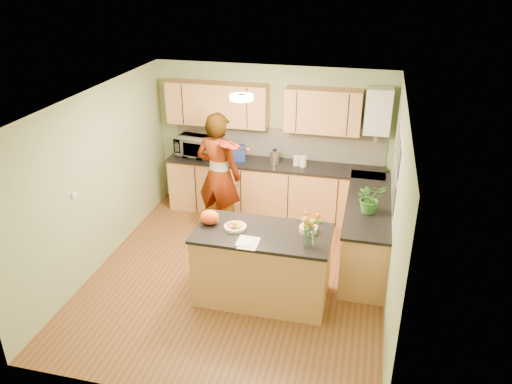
# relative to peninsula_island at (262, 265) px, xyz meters

# --- Properties ---
(floor) EXTENTS (4.50, 4.50, 0.00)m
(floor) POSITION_rel_peninsula_island_xyz_m (-0.44, 0.40, -0.49)
(floor) COLOR brown
(floor) RESTS_ON ground
(ceiling) EXTENTS (4.00, 4.50, 0.02)m
(ceiling) POSITION_rel_peninsula_island_xyz_m (-0.44, 0.40, 2.01)
(ceiling) COLOR white
(ceiling) RESTS_ON wall_back
(wall_back) EXTENTS (4.00, 0.02, 2.50)m
(wall_back) POSITION_rel_peninsula_island_xyz_m (-0.44, 2.65, 0.76)
(wall_back) COLOR #90A173
(wall_back) RESTS_ON floor
(wall_front) EXTENTS (4.00, 0.02, 2.50)m
(wall_front) POSITION_rel_peninsula_island_xyz_m (-0.44, -1.85, 0.76)
(wall_front) COLOR #90A173
(wall_front) RESTS_ON floor
(wall_left) EXTENTS (0.02, 4.50, 2.50)m
(wall_left) POSITION_rel_peninsula_island_xyz_m (-2.44, 0.40, 0.76)
(wall_left) COLOR #90A173
(wall_left) RESTS_ON floor
(wall_right) EXTENTS (0.02, 4.50, 2.50)m
(wall_right) POSITION_rel_peninsula_island_xyz_m (1.56, 0.40, 0.76)
(wall_right) COLOR #90A173
(wall_right) RESTS_ON floor
(back_counter) EXTENTS (3.64, 0.62, 0.94)m
(back_counter) POSITION_rel_peninsula_island_xyz_m (-0.34, 2.35, -0.02)
(back_counter) COLOR tan
(back_counter) RESTS_ON floor
(right_counter) EXTENTS (0.62, 2.24, 0.94)m
(right_counter) POSITION_rel_peninsula_island_xyz_m (1.26, 1.25, -0.02)
(right_counter) COLOR tan
(right_counter) RESTS_ON floor
(splashback) EXTENTS (3.60, 0.02, 0.52)m
(splashback) POSITION_rel_peninsula_island_xyz_m (-0.34, 2.64, 0.71)
(splashback) COLOR beige
(splashback) RESTS_ON back_counter
(upper_cabinets) EXTENTS (3.20, 0.34, 0.70)m
(upper_cabinets) POSITION_rel_peninsula_island_xyz_m (-0.61, 2.48, 1.36)
(upper_cabinets) COLOR tan
(upper_cabinets) RESTS_ON wall_back
(boiler) EXTENTS (0.40, 0.30, 0.86)m
(boiler) POSITION_rel_peninsula_island_xyz_m (1.26, 2.49, 1.41)
(boiler) COLOR white
(boiler) RESTS_ON wall_back
(window_right) EXTENTS (0.01, 1.30, 1.05)m
(window_right) POSITION_rel_peninsula_island_xyz_m (1.55, 1.00, 1.06)
(window_right) COLOR white
(window_right) RESTS_ON wall_right
(light_switch) EXTENTS (0.02, 0.09, 0.09)m
(light_switch) POSITION_rel_peninsula_island_xyz_m (-2.42, -0.20, 0.81)
(light_switch) COLOR white
(light_switch) RESTS_ON wall_left
(ceiling_lamp) EXTENTS (0.30, 0.30, 0.07)m
(ceiling_lamp) POSITION_rel_peninsula_island_xyz_m (-0.44, 0.70, 1.97)
(ceiling_lamp) COLOR #FFEABF
(ceiling_lamp) RESTS_ON ceiling
(peninsula_island) EXTENTS (1.70, 0.87, 0.97)m
(peninsula_island) POSITION_rel_peninsula_island_xyz_m (0.00, 0.00, 0.00)
(peninsula_island) COLOR tan
(peninsula_island) RESTS_ON floor
(fruit_dish) EXTENTS (0.28, 0.28, 0.10)m
(fruit_dish) POSITION_rel_peninsula_island_xyz_m (-0.35, 0.00, 0.53)
(fruit_dish) COLOR beige
(fruit_dish) RESTS_ON peninsula_island
(orange_bowl) EXTENTS (0.23, 0.23, 0.13)m
(orange_bowl) POSITION_rel_peninsula_island_xyz_m (0.55, 0.15, 0.54)
(orange_bowl) COLOR beige
(orange_bowl) RESTS_ON peninsula_island
(flower_vase) EXTENTS (0.27, 0.27, 0.50)m
(flower_vase) POSITION_rel_peninsula_island_xyz_m (0.60, -0.18, 0.81)
(flower_vase) COLOR silver
(flower_vase) RESTS_ON peninsula_island
(orange_bag) EXTENTS (0.27, 0.23, 0.19)m
(orange_bag) POSITION_rel_peninsula_island_xyz_m (-0.70, 0.05, 0.58)
(orange_bag) COLOR #FF5215
(orange_bag) RESTS_ON peninsula_island
(papers) EXTENTS (0.23, 0.31, 0.01)m
(papers) POSITION_rel_peninsula_island_xyz_m (-0.10, -0.30, 0.49)
(papers) COLOR white
(papers) RESTS_ON peninsula_island
(violinist) EXTENTS (0.82, 0.62, 2.01)m
(violinist) POSITION_rel_peninsula_island_xyz_m (-1.03, 1.49, 0.52)
(violinist) COLOR tan
(violinist) RESTS_ON floor
(violin) EXTENTS (0.70, 0.61, 0.18)m
(violin) POSITION_rel_peninsula_island_xyz_m (-0.83, 1.27, 1.12)
(violin) COLOR #4E0B04
(violin) RESTS_ON violinist
(microwave) EXTENTS (0.66, 0.50, 0.33)m
(microwave) POSITION_rel_peninsula_island_xyz_m (-1.75, 2.38, 0.62)
(microwave) COLOR white
(microwave) RESTS_ON back_counter
(blue_box) EXTENTS (0.36, 0.30, 0.24)m
(blue_box) POSITION_rel_peninsula_island_xyz_m (-0.99, 2.34, 0.57)
(blue_box) COLOR navy
(blue_box) RESTS_ON back_counter
(kettle) EXTENTS (0.16, 0.16, 0.30)m
(kettle) POSITION_rel_peninsula_island_xyz_m (-0.33, 2.34, 0.57)
(kettle) COLOR #B7B7BC
(kettle) RESTS_ON back_counter
(jar_cream) EXTENTS (0.12, 0.12, 0.16)m
(jar_cream) POSITION_rel_peninsula_island_xyz_m (0.04, 2.34, 0.53)
(jar_cream) COLOR beige
(jar_cream) RESTS_ON back_counter
(jar_white) EXTENTS (0.14, 0.14, 0.18)m
(jar_white) POSITION_rel_peninsula_island_xyz_m (0.15, 2.33, 0.54)
(jar_white) COLOR white
(jar_white) RESTS_ON back_counter
(potted_plant) EXTENTS (0.48, 0.45, 0.43)m
(potted_plant) POSITION_rel_peninsula_island_xyz_m (1.26, 0.92, 0.67)
(potted_plant) COLOR #347326
(potted_plant) RESTS_ON right_counter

